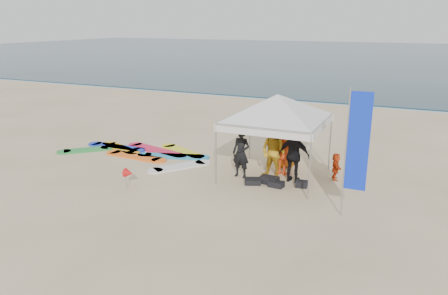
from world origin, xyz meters
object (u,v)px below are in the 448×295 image
Objects in this scene: person_orange_b at (286,142)px; marker_pennant at (129,173)px; person_yellow at (273,152)px; person_orange_a at (283,150)px; canopy_tent at (278,95)px; surfboard_spread at (145,153)px; person_black_a at (241,153)px; feather_flag at (357,143)px; person_seated at (336,166)px; person_black_b at (294,155)px.

marker_pennant is at bearing 18.59° from person_orange_b.
person_orange_a is (0.18, 0.52, -0.04)m from person_yellow.
canopy_tent reaches higher than surfboard_spread.
person_black_a is 0.98× the size of person_orange_a.
person_yellow is at bearing -5.88° from surfboard_spread.
feather_flag reaches higher than person_orange_b.
person_black_a is at bearing -152.66° from person_yellow.
person_yellow is 0.55m from person_orange_a.
person_seated is at bearing 108.62° from feather_flag.
person_orange_a is 2.58× the size of marker_pennant.
person_black_b is 0.42× the size of canopy_tent.
person_seated reaches higher than marker_pennant.
person_orange_b is 5.44m from marker_pennant.
person_orange_b is 5.49m from surfboard_spread.
person_orange_b is 4.38m from feather_flag.
feather_flag is (3.76, -1.67, 1.18)m from person_black_a.
marker_pennant is at bearing 105.08° from person_seated.
person_orange_b is 0.43× the size of canopy_tent.
person_orange_b is at bearing 55.97° from person_seated.
person_yellow is 0.98× the size of person_orange_b.
person_orange_b reaches higher than person_orange_a.
person_black_a is 1.03m from person_yellow.
person_seated is 0.21× the size of canopy_tent.
canopy_tent is at bearing -13.81° from person_black_b.
person_black_a reaches higher than marker_pennant.
person_black_b is 1.46m from person_seated.
person_orange_a is at bearing -42.30° from person_black_b.
person_black_b is (0.52, -0.56, 0.05)m from person_orange_a.
person_orange_a is (1.17, 0.81, 0.02)m from person_black_a.
person_black_b is at bearing 106.04° from person_seated.
person_black_a is 3.05m from person_seated.
person_black_a is 1.83× the size of person_seated.
person_seated reaches higher than surfboard_spread.
person_black_a is at bearing 13.48° from person_black_b.
person_black_b reaches higher than marker_pennant.
person_orange_a reaches higher than marker_pennant.
person_orange_a is at bearing 39.72° from marker_pennant.
person_yellow is at bearing 94.19° from person_seated.
surfboard_spread is at bearing 117.25° from marker_pennant.
person_black_b is at bearing 7.08° from person_yellow.
marker_pennant is 0.11× the size of surfboard_spread.
person_yellow is 1.05× the size of person_orange_a.
person_black_a reaches higher than surfboard_spread.
person_seated is at bearing 31.08° from person_yellow.
person_orange_b is at bearing 88.51° from canopy_tent.
marker_pennant is at bearing -133.26° from person_yellow.
person_yellow is 5.41m from surfboard_spread.
feather_flag is at bearing 6.30° from marker_pennant.
person_yellow is 3.58m from feather_flag.
person_orange_a is 0.49× the size of feather_flag.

